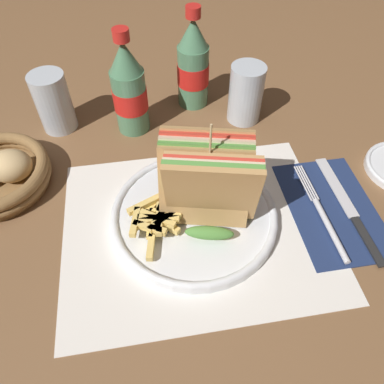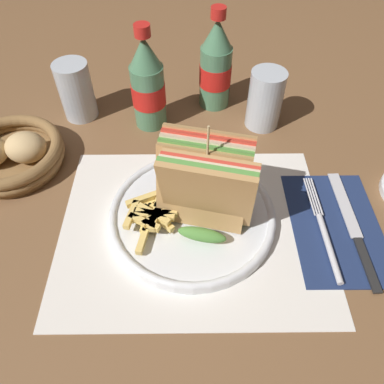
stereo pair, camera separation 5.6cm
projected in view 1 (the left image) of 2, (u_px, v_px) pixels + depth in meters
ground_plane at (182, 229)px, 0.56m from camera, size 4.00×4.00×0.00m
placemat at (197, 227)px, 0.57m from camera, size 0.40×0.32×0.00m
plate_main at (194, 215)px, 0.57m from camera, size 0.25×0.25×0.02m
club_sandwich at (208, 185)px, 0.52m from camera, size 0.14×0.12×0.17m
fries_pile at (156, 218)px, 0.54m from camera, size 0.09×0.11×0.02m
napkin at (333, 210)px, 0.59m from camera, size 0.13×0.21×0.00m
fork at (325, 219)px, 0.57m from camera, size 0.02×0.19×0.01m
knife at (349, 208)px, 0.58m from camera, size 0.02×0.22×0.00m
coke_bottle_near at (129, 90)px, 0.66m from camera, size 0.06×0.06×0.19m
coke_bottle_far at (193, 65)px, 0.71m from camera, size 0.06×0.06×0.19m
glass_near at (246, 94)px, 0.70m from camera, size 0.06×0.06×0.11m
glass_far at (54, 102)px, 0.68m from camera, size 0.06×0.06×0.11m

